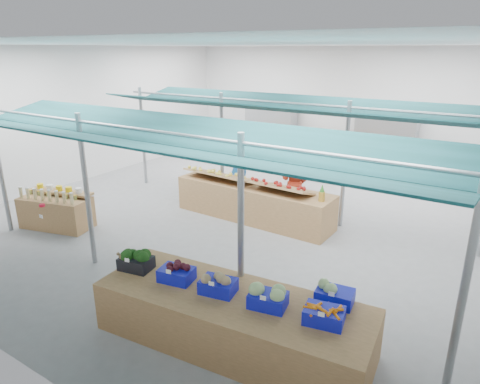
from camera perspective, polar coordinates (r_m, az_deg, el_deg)
The scene contains 24 objects.
floor at distance 11.33m, azimuth 0.36°, elevation -2.63°, with size 13.00×13.00×0.00m, color slate.
hall at distance 11.89m, azimuth 4.17°, elevation 11.51°, with size 13.00×13.00×13.00m.
pole_grid at distance 8.99m, azimuth -1.56°, elevation 3.83°, with size 10.00×4.60×3.00m.
awnings at distance 8.79m, azimuth -1.61°, elevation 9.95°, with size 9.50×7.08×0.30m.
back_shelving_left at distance 17.29m, azimuth 4.06°, elevation 8.20°, with size 2.00×0.50×2.00m, color #B23F33.
back_shelving_right at distance 15.68m, azimuth 18.70°, elevation 6.20°, with size 2.00×0.50×2.00m, color #B23F33.
bottle_shelf at distance 11.16m, azimuth -23.17°, elevation -2.27°, with size 1.82×1.39×1.02m.
veg_counter at distance 6.43m, azimuth -1.07°, elevation -16.63°, with size 4.00×1.33×0.78m, color olive.
fruit_counter at distance 10.72m, azimuth 1.78°, elevation -1.39°, with size 4.11×0.98×0.88m, color olive.
far_counter at distance 15.21m, azimuth 6.33°, elevation 4.41°, with size 4.52×0.90×0.81m, color olive.
crate_stack at distance 6.13m, azimuth 2.35°, elevation -19.67°, with size 0.50×0.35×0.60m, color #1016B7.
vendor_left at distance 12.09m, azimuth -0.39°, elevation 2.86°, with size 0.60×0.39×1.65m, color blue.
vendor_right at distance 11.25m, azimuth 7.32°, elevation 1.50°, with size 0.80×0.62×1.65m, color maroon.
crate_broccoli at distance 7.02m, azimuth -13.71°, elevation -8.78°, with size 0.56×0.45×0.35m.
crate_beets at distance 6.59m, azimuth -8.46°, elevation -10.57°, with size 0.56×0.45×0.29m.
crate_celeriac at distance 6.24m, azimuth -2.94°, elevation -12.06°, with size 0.56×0.45×0.31m.
crate_cabbage at distance 5.93m, azimuth 3.77°, elevation -13.69°, with size 0.56×0.45×0.35m.
crate_carrots at distance 5.75m, azimuth 11.15°, elevation -15.77°, with size 0.56×0.45×0.29m.
sparrow at distance 7.00m, azimuth -15.61°, elevation -8.21°, with size 0.12×0.09×0.11m.
pole_ribbon at distance 9.50m, azimuth -24.90°, elevation -1.75°, with size 0.12×0.12×0.28m.
apple_heap_yellow at distance 10.99m, azimuth -2.77°, elevation 2.43°, with size 1.94×0.82×0.27m.
apple_heap_red at distance 10.04m, azimuth 5.51°, elevation 0.80°, with size 1.54×0.79×0.27m.
pineapple at distance 9.61m, azimuth 10.87°, elevation -0.19°, with size 0.14×0.14×0.39m.
crate_extra at distance 6.14m, azimuth 12.54°, elevation -13.06°, with size 0.54×0.43×0.32m.
Camera 1 is at (5.65, -8.93, 4.10)m, focal length 32.00 mm.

